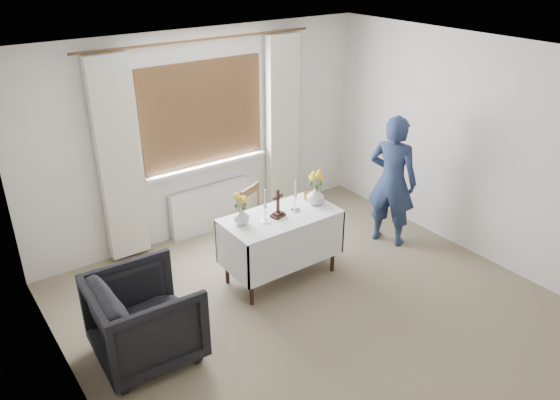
# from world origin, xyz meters

# --- Properties ---
(ground) EXTENTS (5.00, 5.00, 0.00)m
(ground) POSITION_xyz_m (0.00, 0.00, 0.00)
(ground) COLOR #7D6E56
(ground) RESTS_ON ground
(altar_table) EXTENTS (1.24, 0.64, 0.76)m
(altar_table) POSITION_xyz_m (0.08, 1.02, 0.38)
(altar_table) COLOR white
(altar_table) RESTS_ON ground
(wooden_chair) EXTENTS (0.51, 0.51, 0.84)m
(wooden_chair) POSITION_xyz_m (0.19, 1.53, 0.42)
(wooden_chair) COLOR #54321D
(wooden_chair) RESTS_ON ground
(armchair) EXTENTS (0.92, 0.89, 0.80)m
(armchair) POSITION_xyz_m (-1.61, 0.70, 0.40)
(armchair) COLOR black
(armchair) RESTS_ON ground
(person) EXTENTS (0.59, 0.69, 1.60)m
(person) POSITION_xyz_m (1.62, 0.91, 0.80)
(person) COLOR navy
(person) RESTS_ON ground
(radiator) EXTENTS (1.10, 0.10, 0.60)m
(radiator) POSITION_xyz_m (0.00, 2.42, 0.30)
(radiator) COLOR silver
(radiator) RESTS_ON ground
(wooden_cross) EXTENTS (0.16, 0.13, 0.30)m
(wooden_cross) POSITION_xyz_m (0.04, 1.02, 0.91)
(wooden_cross) COLOR black
(wooden_cross) RESTS_ON altar_table
(candlestick_left) EXTENTS (0.12, 0.12, 0.36)m
(candlestick_left) POSITION_xyz_m (-0.13, 1.00, 0.94)
(candlestick_left) COLOR white
(candlestick_left) RESTS_ON altar_table
(candlestick_right) EXTENTS (0.11, 0.11, 0.36)m
(candlestick_right) POSITION_xyz_m (0.27, 1.02, 0.94)
(candlestick_right) COLOR white
(candlestick_right) RESTS_ON altar_table
(flower_vase_left) EXTENTS (0.21, 0.21, 0.17)m
(flower_vase_left) POSITION_xyz_m (-0.35, 1.10, 0.85)
(flower_vase_left) COLOR silver
(flower_vase_left) RESTS_ON altar_table
(flower_vase_right) EXTENTS (0.21, 0.21, 0.20)m
(flower_vase_right) POSITION_xyz_m (0.55, 1.03, 0.86)
(flower_vase_right) COLOR silver
(flower_vase_right) RESTS_ON altar_table
(wicker_basket) EXTENTS (0.20, 0.20, 0.07)m
(wicker_basket) POSITION_xyz_m (0.60, 1.15, 0.80)
(wicker_basket) COLOR brown
(wicker_basket) RESTS_ON altar_table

